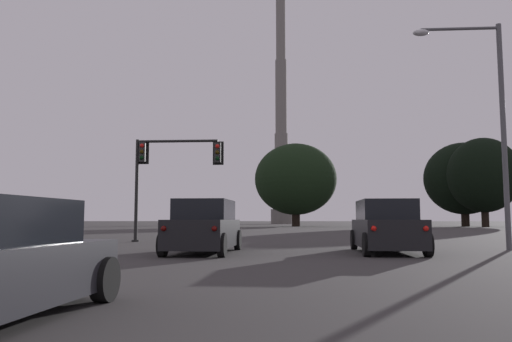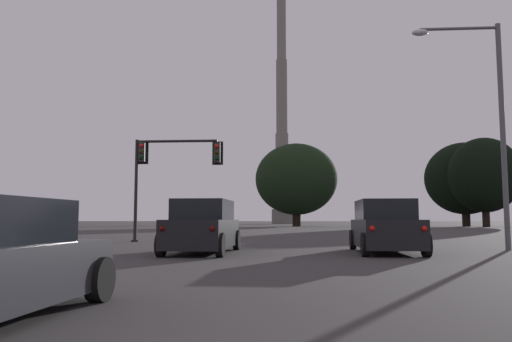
# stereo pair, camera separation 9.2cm
# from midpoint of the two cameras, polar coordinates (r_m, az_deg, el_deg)

# --- Properties ---
(suv_left_lane_front) EXTENTS (2.20, 4.94, 1.86)m
(suv_left_lane_front) POSITION_cam_midpoint_polar(r_m,az_deg,el_deg) (17.71, -5.93, -6.40)
(suv_left_lane_front) COLOR black
(suv_left_lane_front) RESTS_ON ground_plane
(suv_right_lane_front) EXTENTS (2.20, 4.94, 1.86)m
(suv_right_lane_front) POSITION_cam_midpoint_polar(r_m,az_deg,el_deg) (18.30, 14.65, -6.23)
(suv_right_lane_front) COLOR black
(suv_right_lane_front) RESTS_ON ground_plane
(traffic_light_overhead_left) EXTENTS (4.80, 0.50, 5.40)m
(traffic_light_overhead_left) POSITION_cam_midpoint_polar(r_m,az_deg,el_deg) (26.78, -10.20, 0.85)
(traffic_light_overhead_left) COLOR black
(traffic_light_overhead_left) RESTS_ON ground_plane
(street_lamp) EXTENTS (3.45, 0.36, 8.91)m
(street_lamp) POSITION_cam_midpoint_polar(r_m,az_deg,el_deg) (21.67, 25.07, 6.41)
(street_lamp) COLOR #56565B
(street_lamp) RESTS_ON ground_plane
(smokestack) EXTENTS (5.35, 5.35, 61.00)m
(smokestack) POSITION_cam_midpoint_polar(r_m,az_deg,el_deg) (126.93, 3.01, 4.77)
(smokestack) COLOR slate
(smokestack) RESTS_ON ground_plane
(treeline_center_right) EXTENTS (13.43, 12.08, 13.61)m
(treeline_center_right) POSITION_cam_midpoint_polar(r_m,az_deg,el_deg) (82.14, 4.65, -0.94)
(treeline_center_right) COLOR black
(treeline_center_right) RESTS_ON ground_plane
(treeline_far_left) EXTENTS (12.72, 11.45, 13.74)m
(treeline_far_left) POSITION_cam_midpoint_polar(r_m,az_deg,el_deg) (88.42, 22.76, -0.79)
(treeline_far_left) COLOR black
(treeline_far_left) RESTS_ON ground_plane
(treeline_right_mid) EXTENTS (10.81, 9.73, 13.67)m
(treeline_right_mid) POSITION_cam_midpoint_polar(r_m,az_deg,el_deg) (83.96, 24.66, -0.42)
(treeline_right_mid) COLOR black
(treeline_right_mid) RESTS_ON ground_plane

